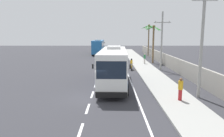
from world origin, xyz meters
The scene contains 13 objects.
ground_plane centered at (0.00, 0.00, 0.00)m, with size 160.00×160.00×0.00m, color #303035.
sidewalk_kerb centered at (6.80, 10.00, 0.07)m, with size 3.20×90.00×0.14m, color #999993.
lane_markings centered at (2.24, 14.94, 0.00)m, with size 3.93×71.70×0.01m.
boundary_wall centered at (10.60, 14.00, 0.97)m, with size 0.24×60.00×1.94m, color #9E998E.
coach_bus_foreground centered at (1.87, 4.57, 2.04)m, with size 3.22×11.60×3.92m.
coach_bus_far_lane centered at (-1.90, 38.79, 2.02)m, with size 2.99×11.97×3.89m.
motorcycle_beside_bus centered at (4.56, 13.79, 0.67)m, with size 0.56×1.96×1.65m.
pedestrian_near_kerb centered at (6.96, -1.07, 1.06)m, with size 0.36×0.36×1.75m.
pedestrian_midwalk centered at (7.36, 19.42, 1.05)m, with size 0.36×0.36×1.74m.
utility_pole_nearest centered at (8.86, 0.10, 4.57)m, with size 2.02×0.24×8.73m.
utility_pole_mid centered at (8.83, 13.57, 4.35)m, with size 2.40×0.24×8.32m.
palm_nearest centered at (9.13, 21.24, 4.64)m, with size 3.27×3.14×6.79m.
palm_second centered at (10.45, 33.79, 5.43)m, with size 3.63×3.35×7.49m.
Camera 1 is at (1.71, -16.68, 5.17)m, focal length 33.64 mm.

